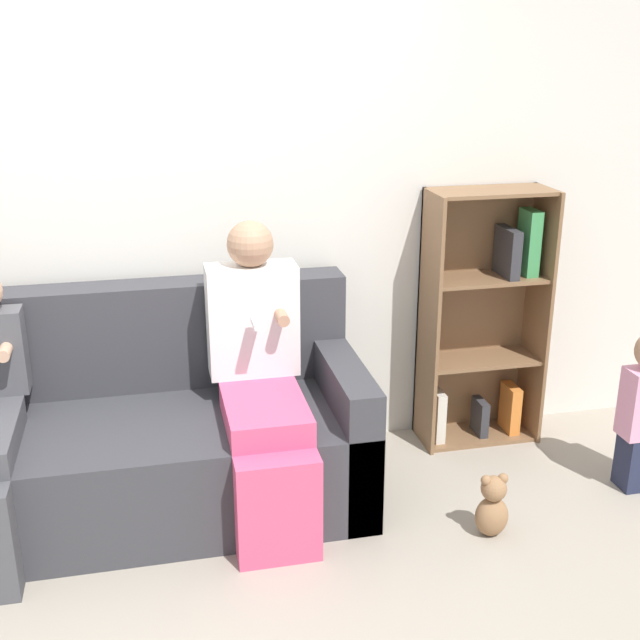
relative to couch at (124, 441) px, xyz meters
The scene contains 6 objects.
ground_plane 0.64m from the couch, 75.05° to the right, with size 14.00×14.00×0.00m, color #9E9384.
back_wall 1.07m from the couch, 72.42° to the left, with size 10.00×0.06×2.55m.
couch is the anchor object (origin of this frame).
adult_seated 0.69m from the couch, 12.48° to the right, with size 0.40×0.78×1.25m.
bookshelf 1.85m from the couch, ahead, with size 0.60×0.29×1.30m.
teddy_bear 1.61m from the couch, 20.94° to the right, with size 0.14×0.12×0.29m.
Camera 1 is at (0.02, -2.70, 1.99)m, focal length 45.00 mm.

